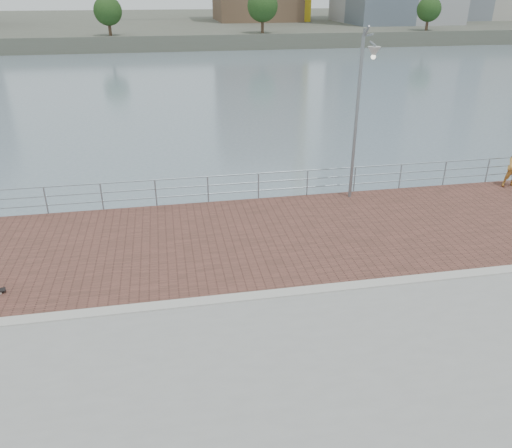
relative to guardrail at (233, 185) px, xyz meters
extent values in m
plane|color=slate|center=(0.00, -7.00, -2.69)|extent=(400.00, 400.00, 0.00)
cube|color=brown|center=(0.00, -3.40, -0.68)|extent=(40.00, 6.80, 0.02)
cube|color=#B7B5AD|center=(0.00, -7.00, -0.66)|extent=(40.00, 0.40, 0.06)
cube|color=#4C5142|center=(0.00, 115.50, -1.44)|extent=(320.00, 95.00, 2.50)
cylinder|color=#8C9EA8|center=(-7.18, 0.00, -0.14)|extent=(0.06, 0.06, 1.10)
cylinder|color=#8C9EA8|center=(-5.13, 0.00, -0.14)|extent=(0.06, 0.06, 1.10)
cylinder|color=#8C9EA8|center=(-3.08, 0.00, -0.14)|extent=(0.06, 0.06, 1.10)
cylinder|color=#8C9EA8|center=(-1.03, 0.00, -0.14)|extent=(0.06, 0.06, 1.10)
cylinder|color=#8C9EA8|center=(1.03, 0.00, -0.14)|extent=(0.06, 0.06, 1.10)
cylinder|color=#8C9EA8|center=(3.08, 0.00, -0.14)|extent=(0.06, 0.06, 1.10)
cylinder|color=#8C9EA8|center=(5.13, 0.00, -0.14)|extent=(0.06, 0.06, 1.10)
cylinder|color=#8C9EA8|center=(7.18, 0.00, -0.14)|extent=(0.06, 0.06, 1.10)
cylinder|color=#8C9EA8|center=(9.24, 0.00, -0.14)|extent=(0.06, 0.06, 1.10)
cylinder|color=#8C9EA8|center=(11.29, 0.00, -0.14)|extent=(0.06, 0.06, 1.10)
cylinder|color=#8C9EA8|center=(0.00, 0.00, 0.41)|extent=(39.00, 0.05, 0.05)
cylinder|color=#8C9EA8|center=(0.00, 0.00, 0.03)|extent=(39.00, 0.05, 0.05)
cylinder|color=#8C9EA8|center=(0.00, 0.00, -0.33)|extent=(39.00, 0.05, 0.05)
cylinder|color=gray|center=(4.78, -0.50, 2.46)|extent=(0.13, 0.13, 6.31)
cylinder|color=gray|center=(4.78, -1.03, 5.62)|extent=(0.08, 1.05, 0.08)
cone|color=#B2B2AD|center=(4.78, -1.55, 5.41)|extent=(0.46, 0.46, 0.37)
cylinder|color=beige|center=(-7.48, -5.57, -0.64)|extent=(0.07, 0.06, 0.06)
cylinder|color=beige|center=(-7.53, -5.43, -0.64)|extent=(0.07, 0.06, 0.06)
cylinder|color=#473323|center=(-10.00, 70.00, 1.53)|extent=(0.50, 0.50, 3.44)
sphere|color=#193814|center=(-10.00, 70.00, 3.49)|extent=(4.42, 4.42, 4.42)
cylinder|color=#473323|center=(15.00, 70.00, 1.79)|extent=(0.50, 0.50, 3.97)
sphere|color=#193814|center=(15.00, 70.00, 4.06)|extent=(5.10, 5.10, 5.10)
cylinder|color=#473323|center=(45.00, 70.00, 1.45)|extent=(0.50, 0.50, 3.29)
sphere|color=#193814|center=(45.00, 70.00, 3.33)|extent=(4.23, 4.23, 4.23)
camera|label=1|loc=(-2.52, -18.57, 7.25)|focal=35.00mm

